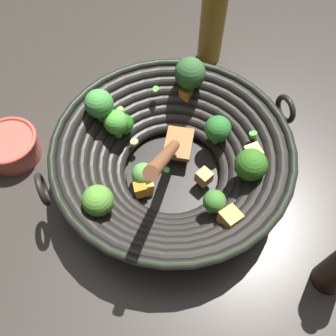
# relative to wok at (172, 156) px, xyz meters

# --- Properties ---
(ground_plane) EXTENTS (4.00, 4.00, 0.00)m
(ground_plane) POSITION_rel_wok_xyz_m (0.00, -0.00, -0.07)
(ground_plane) COLOR #332D28
(wok) EXTENTS (0.41, 0.41, 0.26)m
(wok) POSITION_rel_wok_xyz_m (0.00, 0.00, 0.00)
(wok) COLOR black
(wok) RESTS_ON ground
(cooking_oil_bottle) EXTENTS (0.05, 0.05, 0.25)m
(cooking_oil_bottle) POSITION_rel_wok_xyz_m (-0.00, 0.33, 0.04)
(cooking_oil_bottle) COLOR #AD7F23
(cooking_oil_bottle) RESTS_ON ground
(prep_bowl) EXTENTS (0.11, 0.11, 0.05)m
(prep_bowl) POSITION_rel_wok_xyz_m (-0.31, -0.03, -0.04)
(prep_bowl) COLOR #D15647
(prep_bowl) RESTS_ON ground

